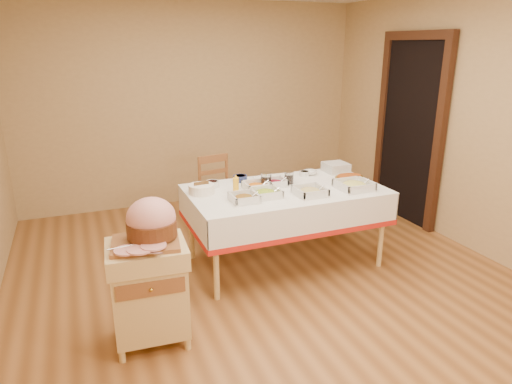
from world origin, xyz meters
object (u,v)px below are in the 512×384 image
at_px(ham_on_board, 151,224).
at_px(butcher_cart, 149,288).
at_px(bread_basket, 202,189).
at_px(dining_chair, 219,195).
at_px(brass_platter, 349,177).
at_px(mustard_bottle, 236,184).
at_px(plate_stack, 336,167).
at_px(preserve_jar_right, 289,178).
at_px(preserve_jar_left, 266,180).
at_px(dining_table, 285,205).

bearing_deg(ham_on_board, butcher_cart, -141.98).
distance_m(ham_on_board, bread_basket, 1.09).
bearing_deg(dining_chair, bread_basket, -117.12).
distance_m(butcher_cart, dining_chair, 2.04).
bearing_deg(brass_platter, mustard_bottle, 179.23).
bearing_deg(plate_stack, mustard_bottle, -167.69).
distance_m(dining_chair, preserve_jar_right, 1.00).
height_order(preserve_jar_left, bread_basket, preserve_jar_left).
height_order(ham_on_board, preserve_jar_right, ham_on_board).
xyz_separation_m(preserve_jar_right, plate_stack, (0.65, 0.19, -0.00)).
distance_m(ham_on_board, plate_stack, 2.38).
bearing_deg(preserve_jar_left, preserve_jar_right, 2.42).
bearing_deg(dining_table, plate_stack, 23.96).
relative_size(dining_table, brass_platter, 6.07).
relative_size(dining_table, mustard_bottle, 10.74).
relative_size(dining_table, ham_on_board, 3.81).
bearing_deg(bread_basket, dining_chair, 62.88).
relative_size(butcher_cart, ham_on_board, 1.58).
relative_size(ham_on_board, mustard_bottle, 2.82).
bearing_deg(brass_platter, butcher_cart, -158.63).
xyz_separation_m(mustard_bottle, brass_platter, (1.20, -0.02, -0.06)).
bearing_deg(ham_on_board, dining_table, 28.77).
height_order(ham_on_board, mustard_bottle, ham_on_board).
bearing_deg(dining_chair, brass_platter, -39.47).
distance_m(dining_table, butcher_cart, 1.63).
height_order(ham_on_board, preserve_jar_left, ham_on_board).
bearing_deg(mustard_bottle, preserve_jar_left, 10.59).
xyz_separation_m(preserve_jar_right, brass_platter, (0.63, -0.09, -0.04)).
bearing_deg(bread_basket, plate_stack, 6.83).
relative_size(butcher_cart, mustard_bottle, 4.46).
xyz_separation_m(dining_chair, plate_stack, (1.11, -0.62, 0.36)).
distance_m(dining_table, bread_basket, 0.81).
relative_size(preserve_jar_right, brass_platter, 0.40).
bearing_deg(preserve_jar_right, brass_platter, -7.93).
distance_m(ham_on_board, mustard_bottle, 1.22).
relative_size(dining_chair, plate_stack, 3.78).
distance_m(dining_table, mustard_bottle, 0.53).
bearing_deg(brass_platter, dining_table, -176.02).
height_order(dining_table, preserve_jar_right, preserve_jar_right).
height_order(preserve_jar_right, brass_platter, preserve_jar_right).
bearing_deg(brass_platter, preserve_jar_left, 174.96).
distance_m(preserve_jar_right, mustard_bottle, 0.58).
bearing_deg(dining_chair, preserve_jar_right, -60.26).
height_order(bread_basket, brass_platter, bread_basket).
distance_m(mustard_bottle, brass_platter, 1.20).
distance_m(preserve_jar_right, brass_platter, 0.63).
relative_size(butcher_cart, preserve_jar_right, 6.31).
relative_size(dining_table, plate_stack, 7.80).
relative_size(preserve_jar_left, brass_platter, 0.45).
xyz_separation_m(dining_table, preserve_jar_right, (0.10, 0.14, 0.22)).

